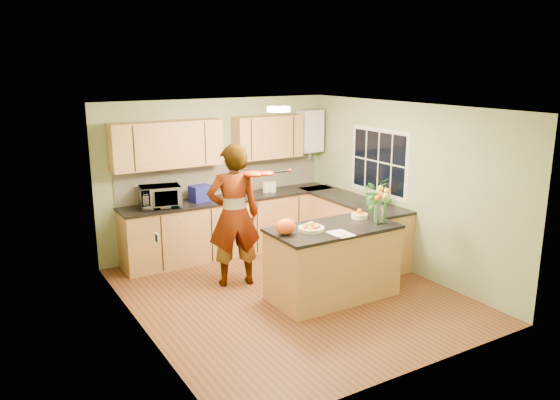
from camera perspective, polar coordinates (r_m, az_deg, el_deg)
floor at (r=7.48m, az=1.07°, el=-9.84°), size 4.50×4.50×0.00m
ceiling at (r=6.86m, az=1.16°, el=9.64°), size 4.00×4.50×0.02m
wall_back at (r=9.01m, az=-6.52°, el=2.54°), size 4.00×0.02×2.50m
wall_front at (r=5.38m, az=14.01°, el=-5.63°), size 4.00×0.02×2.50m
wall_left at (r=6.28m, az=-14.57°, el=-2.84°), size 0.02×4.50×2.50m
wall_right at (r=8.28m, az=12.93°, el=1.27°), size 0.02×4.50×2.50m
back_counter at (r=8.97m, az=-5.00°, el=-2.60°), size 3.64×0.62×0.94m
right_counter at (r=8.90m, az=7.48°, el=-2.81°), size 0.62×2.24×0.94m
splashback at (r=9.04m, az=-5.89°, el=2.28°), size 3.60×0.02×0.52m
upper_cabinets at (r=8.68m, az=-7.22°, el=6.11°), size 3.20×0.34×0.70m
boiler at (r=9.59m, az=3.12°, el=7.21°), size 0.40×0.30×0.86m
window_right at (r=8.65m, az=10.26°, el=3.96°), size 0.01×1.30×1.05m
light_switch at (r=5.72m, az=-12.72°, el=-3.86°), size 0.02×0.09×0.09m
ceiling_lamp at (r=7.12m, az=-0.14°, el=9.48°), size 0.30×0.30×0.07m
peninsula_island at (r=7.27m, az=5.52°, el=-6.47°), size 1.70×0.87×0.97m
fruit_dish at (r=6.91m, az=3.28°, el=-2.87°), size 0.33×0.33×0.12m
orange_bowl at (r=7.54m, az=8.31°, el=-1.50°), size 0.22×0.22×0.13m
flower_vase at (r=7.26m, az=10.34°, el=0.27°), size 0.29×0.29×0.54m
orange_bag at (r=6.75m, az=0.59°, el=-2.79°), size 0.27×0.23×0.20m
papers at (r=6.83m, az=6.43°, el=-3.50°), size 0.23×0.31×0.01m
violinist at (r=7.53m, az=-4.85°, el=-1.63°), size 0.83×0.65×2.00m
violin at (r=7.29m, az=-2.76°, el=2.74°), size 0.70×0.61×0.18m
microwave at (r=8.34m, az=-12.41°, el=0.35°), size 0.65×0.50×0.32m
blue_box at (r=8.61m, az=-8.30°, el=0.70°), size 0.35×0.28×0.25m
kettle at (r=8.92m, az=-4.08°, el=1.18°), size 0.15×0.15×0.27m
jar_cream at (r=9.14m, az=-1.47°, el=1.36°), size 0.13×0.13×0.17m
jar_white at (r=9.14m, az=-0.76°, el=1.38°), size 0.11×0.11×0.18m
potted_plant at (r=8.34m, az=9.84°, el=0.86°), size 0.43×0.39×0.44m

